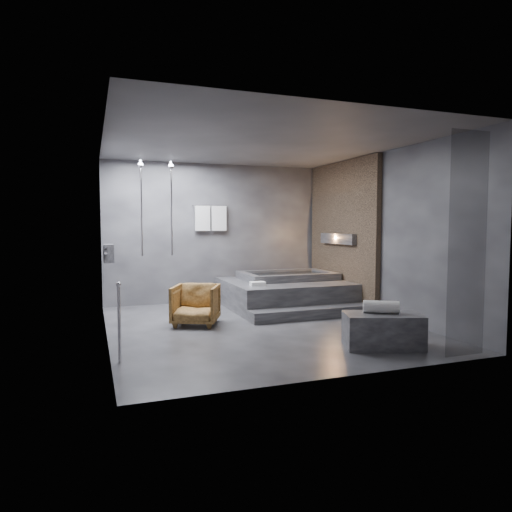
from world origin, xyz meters
name	(u,v)px	position (x,y,z in m)	size (l,w,h in m)	color
room	(277,215)	(0.40, 0.24, 1.73)	(5.00, 5.04, 2.82)	#29292B
tub_deck	(284,293)	(1.05, 1.45, 0.25)	(2.20, 2.00, 0.50)	#2D2D2F
tub_step	(312,313)	(1.05, 0.27, 0.09)	(2.20, 0.36, 0.18)	#2D2D2F
concrete_bench	(383,330)	(1.08, -1.67, 0.22)	(0.97, 0.53, 0.43)	#2F2F31
driftwood_chair	(196,305)	(-0.91, 0.44, 0.32)	(0.68, 0.70, 0.64)	#4B2F12
rolled_towel	(381,307)	(1.08, -1.62, 0.52)	(0.16, 0.16, 0.45)	white
deck_towel	(258,284)	(0.32, 0.95, 0.53)	(0.26, 0.19, 0.07)	white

